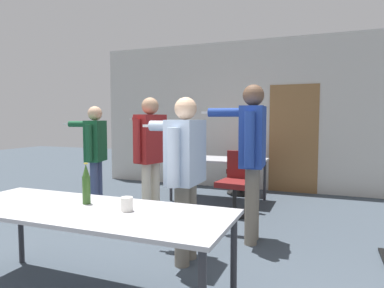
% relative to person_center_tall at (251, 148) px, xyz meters
% --- Properties ---
extents(back_wall, '(5.98, 0.12, 2.94)m').
position_rel_person_center_tall_xyz_m(back_wall, '(-0.86, 2.97, 0.38)').
color(back_wall, beige).
rests_on(back_wall, ground_plane).
extents(conference_table_near, '(2.25, 0.82, 0.73)m').
position_rel_person_center_tall_xyz_m(conference_table_near, '(-0.91, -1.74, -0.41)').
color(conference_table_near, '#A8A8AD').
rests_on(conference_table_near, ground_plane).
extents(conference_table_far, '(1.61, 0.75, 0.73)m').
position_rel_person_center_tall_xyz_m(conference_table_far, '(-0.92, 1.76, -0.43)').
color(conference_table_far, '#A8A8AD').
rests_on(conference_table_far, ground_plane).
extents(person_center_tall, '(0.84, 0.66, 1.79)m').
position_rel_person_center_tall_xyz_m(person_center_tall, '(0.00, 0.00, 0.00)').
color(person_center_tall, slate).
rests_on(person_center_tall, ground_plane).
extents(person_right_polo, '(0.73, 0.73, 1.69)m').
position_rel_person_center_tall_xyz_m(person_right_polo, '(-1.42, 0.23, -0.06)').
color(person_right_polo, beige).
rests_on(person_right_polo, ground_plane).
extents(person_near_casual, '(0.81, 0.55, 1.59)m').
position_rel_person_center_tall_xyz_m(person_near_casual, '(-2.44, 0.41, -0.11)').
color(person_near_casual, '#3D4C75').
rests_on(person_near_casual, ground_plane).
extents(person_far_watching, '(0.75, 0.69, 1.61)m').
position_rel_person_center_tall_xyz_m(person_far_watching, '(-0.49, -0.79, -0.12)').
color(person_far_watching, slate).
rests_on(person_far_watching, ground_plane).
extents(office_chair_side_rolled, '(0.56, 0.52, 0.90)m').
position_rel_person_center_tall_xyz_m(office_chair_side_rolled, '(-0.60, 2.41, -0.66)').
color(office_chair_side_rolled, black).
rests_on(office_chair_side_rolled, ground_plane).
extents(office_chair_far_left, '(0.52, 0.58, 0.92)m').
position_rel_person_center_tall_xyz_m(office_chair_far_left, '(-0.43, 1.09, -0.65)').
color(office_chair_far_left, black).
rests_on(office_chair_far_left, ground_plane).
extents(beer_bottle, '(0.06, 0.06, 0.33)m').
position_rel_person_center_tall_xyz_m(beer_bottle, '(-0.99, -1.62, -0.20)').
color(beer_bottle, '#2D511E').
rests_on(beer_bottle, conference_table_near).
extents(drink_cup, '(0.09, 0.09, 0.10)m').
position_rel_person_center_tall_xyz_m(drink_cup, '(-0.58, -1.69, -0.30)').
color(drink_cup, silver).
rests_on(drink_cup, conference_table_near).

